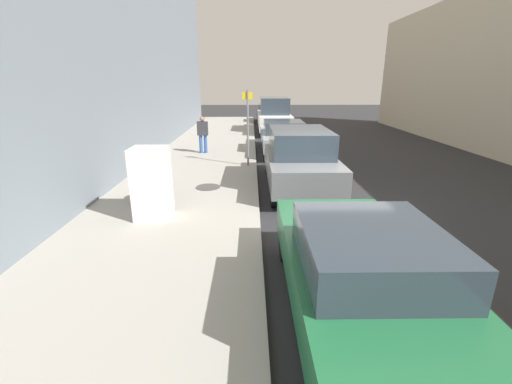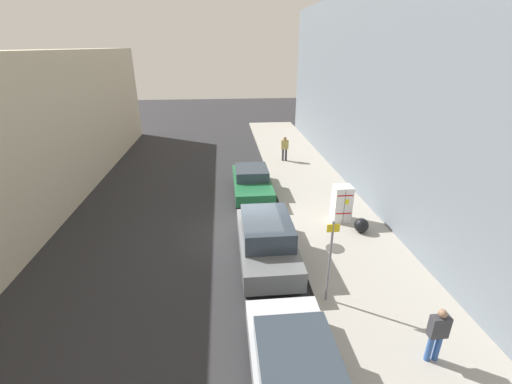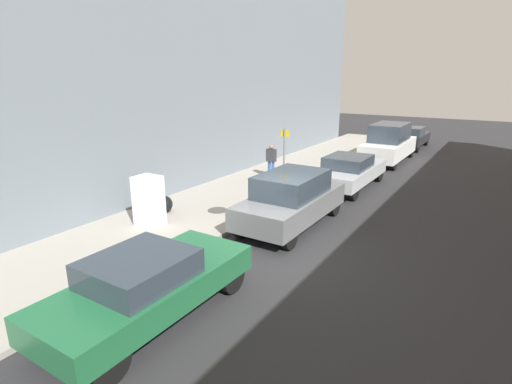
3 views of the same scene
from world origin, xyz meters
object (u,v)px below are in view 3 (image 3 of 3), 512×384
(street_sign_post, at_px, (284,159))
(parked_sedan_dark, at_px, (409,137))
(parked_sedan_green, at_px, (148,284))
(discarded_refrigerator, at_px, (149,201))
(parked_sedan_silver, at_px, (349,171))
(pedestrian_walking_far, at_px, (271,159))
(parked_van_white, at_px, (389,143))
(trash_bag, at_px, (164,204))
(parked_suv_gray, at_px, (291,199))

(street_sign_post, bearing_deg, parked_sedan_dark, 84.02)
(street_sign_post, height_order, parked_sedan_green, street_sign_post)
(parked_sedan_dark, bearing_deg, discarded_refrigerator, -100.41)
(parked_sedan_silver, bearing_deg, discarded_refrigerator, -114.26)
(pedestrian_walking_far, distance_m, parked_van_white, 7.83)
(pedestrian_walking_far, relative_size, parked_sedan_dark, 0.35)
(discarded_refrigerator, distance_m, trash_bag, 1.33)
(trash_bag, xyz_separation_m, parked_van_white, (4.11, 13.22, 0.62))
(street_sign_post, relative_size, parked_sedan_silver, 0.57)
(parked_suv_gray, xyz_separation_m, parked_van_white, (0.00, 11.69, 0.15))
(trash_bag, distance_m, pedestrian_walking_far, 6.26)
(street_sign_post, distance_m, parked_sedan_silver, 3.50)
(discarded_refrigerator, bearing_deg, parked_sedan_dark, 79.59)
(parked_sedan_green, relative_size, parked_suv_gray, 1.00)
(parked_suv_gray, bearing_deg, trash_bag, -159.57)
(parked_van_white, bearing_deg, pedestrian_walking_far, -116.25)
(parked_sedan_green, xyz_separation_m, parked_van_white, (0.00, 17.77, 0.30))
(street_sign_post, distance_m, parked_sedan_dark, 14.75)
(street_sign_post, height_order, parked_suv_gray, street_sign_post)
(street_sign_post, relative_size, parked_suv_gray, 0.59)
(parked_suv_gray, xyz_separation_m, parked_sedan_silver, (0.00, 5.35, -0.15))
(parked_sedan_green, distance_m, parked_sedan_dark, 23.04)
(discarded_refrigerator, bearing_deg, pedestrian_walking_far, 88.89)
(trash_bag, relative_size, parked_van_white, 0.12)
(discarded_refrigerator, bearing_deg, parked_van_white, 75.89)
(street_sign_post, height_order, pedestrian_walking_far, street_sign_post)
(parked_suv_gray, height_order, parked_sedan_silver, parked_suv_gray)
(parked_sedan_silver, distance_m, parked_van_white, 6.35)
(street_sign_post, distance_m, trash_bag, 4.79)
(discarded_refrigerator, bearing_deg, street_sign_post, 67.39)
(parked_sedan_silver, bearing_deg, parked_suv_gray, -90.00)
(discarded_refrigerator, relative_size, street_sign_post, 0.60)
(discarded_refrigerator, bearing_deg, parked_sedan_green, -43.53)
(trash_bag, xyz_separation_m, parked_sedan_silver, (4.11, 6.88, 0.32))
(pedestrian_walking_far, distance_m, parked_sedan_dark, 12.78)
(street_sign_post, height_order, trash_bag, street_sign_post)
(discarded_refrigerator, bearing_deg, trash_bag, 114.29)
(trash_bag, height_order, parked_van_white, parked_van_white)
(parked_van_white, bearing_deg, parked_suv_gray, -90.00)
(parked_sedan_silver, xyz_separation_m, parked_sedan_dark, (0.00, 11.62, -0.01))
(street_sign_post, relative_size, parked_sedan_green, 0.59)
(street_sign_post, bearing_deg, parked_sedan_green, -79.65)
(trash_bag, distance_m, parked_sedan_dark, 18.95)
(street_sign_post, distance_m, parked_sedan_green, 8.58)
(parked_suv_gray, relative_size, parked_sedan_dark, 1.04)
(parked_sedan_dark, bearing_deg, parked_van_white, -90.00)
(parked_sedan_green, distance_m, parked_sedan_silver, 11.42)
(trash_bag, relative_size, parked_sedan_silver, 0.13)
(trash_bag, bearing_deg, pedestrian_walking_far, 84.04)
(discarded_refrigerator, height_order, street_sign_post, street_sign_post)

